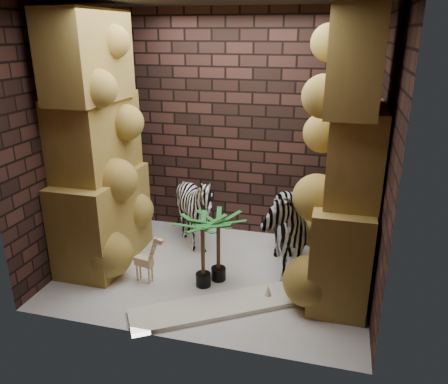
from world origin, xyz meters
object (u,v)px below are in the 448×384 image
(zebra_left, at_px, (196,214))
(palm_front, at_px, (218,248))
(zebra_right, at_px, (279,217))
(palm_back, at_px, (203,253))
(surfboard, at_px, (214,307))
(giraffe_toy, at_px, (143,256))

(zebra_left, xyz_separation_m, palm_front, (0.50, -0.71, -0.08))
(zebra_right, height_order, palm_front, zebra_right)
(palm_back, xyz_separation_m, surfboard, (0.24, -0.41, -0.38))
(palm_front, bearing_deg, zebra_left, 125.49)
(zebra_right, distance_m, zebra_left, 1.18)
(zebra_right, xyz_separation_m, palm_front, (-0.62, -0.41, -0.28))
(surfboard, bearing_deg, palm_front, 68.25)
(palm_front, relative_size, surfboard, 0.47)
(palm_front, height_order, surfboard, palm_front)
(zebra_right, bearing_deg, surfboard, -135.42)
(surfboard, bearing_deg, palm_back, 87.71)
(giraffe_toy, xyz_separation_m, palm_back, (0.68, 0.08, 0.09))
(zebra_left, height_order, palm_back, zebra_left)
(giraffe_toy, xyz_separation_m, surfboard, (0.92, -0.33, -0.29))
(giraffe_toy, relative_size, surfboard, 0.37)
(zebra_left, xyz_separation_m, giraffe_toy, (-0.30, -0.95, -0.16))
(zebra_right, bearing_deg, palm_front, -164.68)
(palm_front, bearing_deg, palm_back, -127.73)
(zebra_right, relative_size, palm_back, 1.68)
(zebra_right, bearing_deg, giraffe_toy, -173.45)
(palm_front, xyz_separation_m, palm_back, (-0.13, -0.17, 0.01))
(giraffe_toy, bearing_deg, zebra_right, 35.52)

